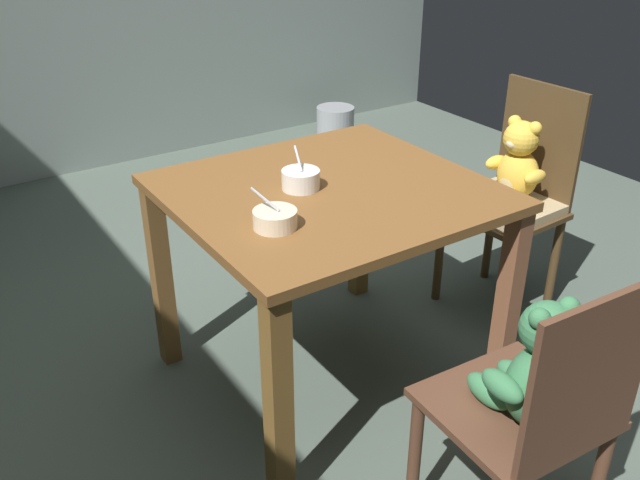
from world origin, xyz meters
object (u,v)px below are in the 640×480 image
Objects in this scene: teddy_chair_near_right at (513,186)px; porridge_bowl_cream_near_left at (275,219)px; porridge_bowl_white_center at (301,179)px; metal_pail at (335,123)px; dining_table at (328,223)px; teddy_chair_near_front at (535,391)px.

porridge_bowl_cream_near_left is at bearing 5.09° from teddy_chair_near_right.
metal_pail is at bearing 52.76° from porridge_bowl_white_center.
dining_table is at bearing -125.32° from metal_pail.
dining_table is 0.88m from teddy_chair_near_front.
metal_pail is (1.52, 3.03, -0.43)m from teddy_chair_near_front.
porridge_bowl_white_center is at bearing -4.57° from teddy_chair_near_right.
teddy_chair_near_right is 7.21× the size of porridge_bowl_white_center.
teddy_chair_near_right is (0.90, 0.01, -0.09)m from dining_table.
porridge_bowl_cream_near_left is (-1.19, -0.16, 0.24)m from teddy_chair_near_right.
porridge_bowl_cream_near_left is at bearing 24.95° from teddy_chair_near_front.
porridge_bowl_cream_near_left is (-0.29, 0.73, 0.25)m from teddy_chair_near_front.
metal_pail is (1.81, 2.30, -0.67)m from porridge_bowl_cream_near_left.
teddy_chair_near_front is at bearing -89.60° from dining_table.
teddy_chair_near_front reaches higher than metal_pail.
teddy_chair_near_front is at bearing 42.21° from teddy_chair_near_right.
teddy_chair_near_front is (-0.90, -0.89, -0.01)m from teddy_chair_near_right.
teddy_chair_near_right is 3.55× the size of metal_pail.
porridge_bowl_white_center is (-0.08, 0.04, 0.16)m from dining_table.
teddy_chair_near_right is 1.01m from porridge_bowl_white_center.
teddy_chair_near_right is 1.26m from teddy_chair_near_front.
metal_pail is at bearing -108.90° from teddy_chair_near_right.
porridge_bowl_cream_near_left reaches higher than dining_table.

